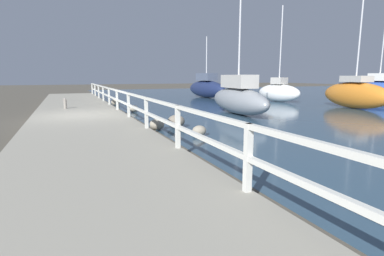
{
  "coord_description": "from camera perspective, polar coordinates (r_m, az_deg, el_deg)",
  "views": [
    {
      "loc": [
        -0.53,
        -13.86,
        1.9
      ],
      "look_at": [
        3.7,
        -3.86,
        0.02
      ],
      "focal_mm": 28.0,
      "sensor_mm": 36.0,
      "label": 1
    }
  ],
  "objects": [
    {
      "name": "boulder_downstream",
      "position": [
        11.14,
        -3.04,
        1.28
      ],
      "size": [
        0.65,
        0.58,
        0.48
      ],
      "color": "slate",
      "rests_on": "ground"
    },
    {
      "name": "railing",
      "position": [
        14.09,
        -13.19,
        5.59
      ],
      "size": [
        0.1,
        32.5,
        1.02
      ],
      "color": "silver",
      "rests_on": "dock_walkway"
    },
    {
      "name": "boulder_far_strip",
      "position": [
        10.77,
        -6.7,
        0.7
      ],
      "size": [
        0.53,
        0.48,
        0.4
      ],
      "color": "gray",
      "rests_on": "ground"
    },
    {
      "name": "sailboat_white",
      "position": [
        23.58,
        16.18,
        6.64
      ],
      "size": [
        2.03,
        3.88,
        6.91
      ],
      "rotation": [
        0.0,
        0.0,
        0.22
      ],
      "color": "white",
      "rests_on": "water_surface"
    },
    {
      "name": "sailboat_gray",
      "position": [
        15.42,
        8.78,
        5.65
      ],
      "size": [
        1.94,
        5.84,
        5.98
      ],
      "rotation": [
        0.0,
        0.0,
        -0.11
      ],
      "color": "gray",
      "rests_on": "water_surface"
    },
    {
      "name": "sailboat_orange",
      "position": [
        20.4,
        28.58,
        5.7
      ],
      "size": [
        2.08,
        5.18,
        6.98
      ],
      "rotation": [
        0.0,
        0.0,
        -0.16
      ],
      "color": "orange",
      "rests_on": "water_surface"
    },
    {
      "name": "sailboat_blue",
      "position": [
        25.69,
        31.96,
        6.12
      ],
      "size": [
        1.97,
        3.36,
        6.42
      ],
      "rotation": [
        0.0,
        0.0,
        0.17
      ],
      "color": "#2D4C9E",
      "rests_on": "water_surface"
    },
    {
      "name": "boulder_water_edge",
      "position": [
        9.61,
        1.4,
        -0.53
      ],
      "size": [
        0.46,
        0.41,
        0.34
      ],
      "color": "gray",
      "rests_on": "ground"
    },
    {
      "name": "dock_walkway",
      "position": [
        13.98,
        -20.55,
        1.87
      ],
      "size": [
        3.9,
        36.0,
        0.22
      ],
      "color": "gray",
      "rests_on": "ground"
    },
    {
      "name": "mooring_bollard",
      "position": [
        17.07,
        -23.01,
        4.36
      ],
      "size": [
        0.16,
        0.16,
        0.55
      ],
      "color": "gray",
      "rests_on": "dock_walkway"
    },
    {
      "name": "ground_plane",
      "position": [
        13.99,
        -20.53,
        1.42
      ],
      "size": [
        120.0,
        120.0,
        0.0
      ],
      "primitive_type": "plane",
      "color": "#4C473D"
    },
    {
      "name": "boulder_upstream",
      "position": [
        16.42,
        -11.04,
        3.66
      ],
      "size": [
        0.48,
        0.43,
        0.36
      ],
      "color": "gray",
      "rests_on": "ground"
    },
    {
      "name": "boulder_near_dock",
      "position": [
        20.44,
        -14.37,
        4.8
      ],
      "size": [
        0.56,
        0.51,
        0.42
      ],
      "color": "gray",
      "rests_on": "ground"
    },
    {
      "name": "sailboat_navy",
      "position": [
        27.03,
        2.75,
        7.66
      ],
      "size": [
        1.9,
        5.8,
        5.3
      ],
      "rotation": [
        0.0,
        0.0,
        0.08
      ],
      "color": "#192347",
      "rests_on": "water_surface"
    }
  ]
}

